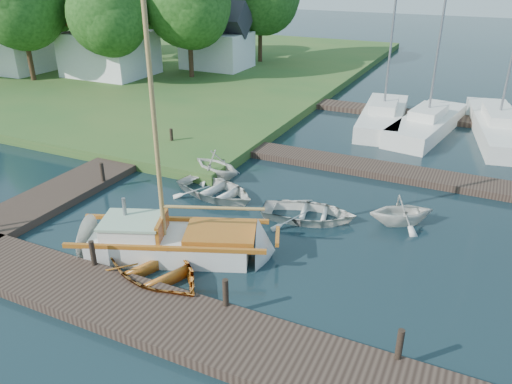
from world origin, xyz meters
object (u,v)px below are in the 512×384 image
at_px(tender_c, 309,211).
at_px(marina_boat_2, 427,122).
at_px(dinghy, 152,265).
at_px(marina_boat_3, 498,125).
at_px(mooring_post_3, 400,344).
at_px(tender_d, 402,209).
at_px(house_b, 12,41).
at_px(marina_boat_1, 383,115).
at_px(sailboat, 176,244).
at_px(mooring_post_5, 172,137).
at_px(mooring_post_1, 93,253).
at_px(tender_b, 216,163).
at_px(mooring_post_4, 102,172).
at_px(tender_a, 216,188).
at_px(house_c, 217,41).
at_px(tree_3, 188,2).
at_px(mooring_post_2, 226,292).
at_px(house_a, 108,42).
at_px(tree_2, 108,13).

bearing_deg(tender_c, marina_boat_2, -22.98).
relative_size(dinghy, marina_boat_3, 0.31).
relative_size(mooring_post_3, tender_d, 0.35).
height_order(dinghy, marina_boat_2, marina_boat_2).
bearing_deg(house_b, marina_boat_1, -0.71).
distance_m(tender_c, marina_boat_3, 14.59).
bearing_deg(sailboat, mooring_post_5, 103.05).
relative_size(mooring_post_1, tender_b, 0.32).
relative_size(mooring_post_4, marina_boat_1, 0.07).
xyz_separation_m(mooring_post_4, dinghy, (5.69, -4.41, -0.28)).
xyz_separation_m(tender_a, house_c, (-11.61, 20.73, 2.22)).
height_order(tender_c, marina_boat_2, marina_boat_2).
height_order(dinghy, tender_b, tender_b).
height_order(sailboat, tender_a, sailboat).
height_order(sailboat, tender_c, sailboat).
height_order(mooring_post_5, dinghy, mooring_post_5).
relative_size(sailboat, tree_3, 1.12).
height_order(tender_b, tender_c, tender_b).
height_order(mooring_post_1, tree_3, tree_3).
bearing_deg(tree_3, marina_boat_3, -9.67).
bearing_deg(tender_c, tender_b, 56.68).
xyz_separation_m(tender_c, tender_d, (3.08, 1.09, 0.26)).
height_order(house_c, tree_3, tree_3).
bearing_deg(mooring_post_2, dinghy, 168.08).
bearing_deg(mooring_post_5, mooring_post_2, -49.64).
distance_m(marina_boat_3, house_a, 27.62).
bearing_deg(mooring_post_5, tree_3, 118.20).
height_order(mooring_post_2, mooring_post_3, same).
bearing_deg(house_a, mooring_post_2, -44.33).
bearing_deg(marina_boat_1, house_a, 77.44).
distance_m(tender_a, house_c, 23.86).
bearing_deg(marina_boat_3, tender_a, 132.77).
distance_m(marina_boat_3, tree_2, 25.89).
bearing_deg(mooring_post_5, tender_b, -29.25).
height_order(dinghy, house_b, house_b).
distance_m(mooring_post_2, marina_boat_3, 20.29).
relative_size(dinghy, tender_b, 1.61).
relative_size(tender_d, house_a, 0.37).
distance_m(house_c, tree_3, 5.10).
bearing_deg(marina_boat_1, dinghy, 164.83).
distance_m(house_b, house_c, 16.13).
bearing_deg(tender_a, marina_boat_1, -5.02).
xyz_separation_m(mooring_post_3, tender_b, (-9.28, 7.92, -0.03)).
height_order(mooring_post_5, house_c, house_c).
height_order(mooring_post_4, sailboat, sailboat).
relative_size(mooring_post_1, marina_boat_1, 0.07).
distance_m(mooring_post_3, tender_a, 10.48).
height_order(tender_a, tender_c, tender_a).
xyz_separation_m(tender_a, tree_2, (-15.61, 12.78, 4.88)).
bearing_deg(house_c, sailboat, -63.25).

